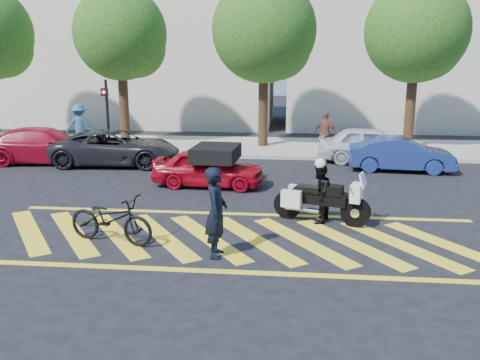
# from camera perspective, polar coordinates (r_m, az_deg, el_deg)

# --- Properties ---
(ground) EXTENTS (90.00, 90.00, 0.00)m
(ground) POSITION_cam_1_polar(r_m,az_deg,el_deg) (11.95, -0.77, -6.57)
(ground) COLOR black
(ground) RESTS_ON ground
(sidewalk) EXTENTS (60.00, 5.00, 0.15)m
(sidewalk) POSITION_cam_1_polar(r_m,az_deg,el_deg) (23.53, 2.57, 3.73)
(sidewalk) COLOR #9E998E
(sidewalk) RESTS_ON ground
(crosswalk) EXTENTS (12.33, 4.00, 0.01)m
(crosswalk) POSITION_cam_1_polar(r_m,az_deg,el_deg) (11.96, -0.96, -6.55)
(crosswalk) COLOR yellow
(crosswalk) RESTS_ON ground
(building_left) EXTENTS (16.00, 8.00, 10.00)m
(building_left) POSITION_cam_1_polar(r_m,az_deg,el_deg) (33.47, -10.69, 14.93)
(building_left) COLOR beige
(building_left) RESTS_ON ground
(building_right) EXTENTS (16.00, 8.00, 11.00)m
(building_right) POSITION_cam_1_polar(r_m,az_deg,el_deg) (33.08, 20.00, 15.25)
(building_right) COLOR beige
(building_right) RESTS_ON ground
(tree_left) EXTENTS (4.20, 4.20, 7.26)m
(tree_left) POSITION_cam_1_polar(r_m,az_deg,el_deg) (24.45, -12.94, 15.36)
(tree_left) COLOR black
(tree_left) RESTS_ON ground
(tree_center) EXTENTS (4.60, 4.60, 7.56)m
(tree_center) POSITION_cam_1_polar(r_m,az_deg,el_deg) (23.25, 3.04, 16.03)
(tree_center) COLOR black
(tree_center) RESTS_ON ground
(tree_right) EXTENTS (4.40, 4.40, 7.41)m
(tree_right) POSITION_cam_1_polar(r_m,az_deg,el_deg) (23.83, 19.43, 15.12)
(tree_right) COLOR black
(tree_right) RESTS_ON ground
(signal_pole) EXTENTS (0.28, 0.43, 3.20)m
(signal_pole) POSITION_cam_1_polar(r_m,az_deg,el_deg) (22.39, -14.73, 7.55)
(signal_pole) COLOR black
(signal_pole) RESTS_ON ground
(officer_bike) EXTENTS (0.47, 0.71, 1.93)m
(officer_bike) POSITION_cam_1_polar(r_m,az_deg,el_deg) (10.65, -2.68, -3.65)
(officer_bike) COLOR black
(officer_bike) RESTS_ON ground
(bicycle) EXTENTS (2.25, 1.26, 1.12)m
(bicycle) POSITION_cam_1_polar(r_m,az_deg,el_deg) (11.89, -14.29, -4.27)
(bicycle) COLOR black
(bicycle) RESTS_ON ground
(police_motorcycle) EXTENTS (2.43, 1.21, 1.11)m
(police_motorcycle) POSITION_cam_1_polar(r_m,az_deg,el_deg) (13.07, 8.94, -2.18)
(police_motorcycle) COLOR black
(police_motorcycle) RESTS_ON ground
(officer_moto) EXTENTS (0.79, 0.90, 1.55)m
(officer_moto) POSITION_cam_1_polar(r_m,az_deg,el_deg) (13.02, 8.89, -1.45)
(officer_moto) COLOR black
(officer_moto) RESTS_ON ground
(red_convertible) EXTENTS (3.71, 1.72, 1.23)m
(red_convertible) POSITION_cam_1_polar(r_m,az_deg,el_deg) (16.56, -3.56, 1.38)
(red_convertible) COLOR #A80717
(red_convertible) RESTS_ON ground
(parked_left) EXTENTS (5.03, 2.51, 1.40)m
(parked_left) POSITION_cam_1_polar(r_m,az_deg,el_deg) (21.67, -21.00, 3.65)
(parked_left) COLOR #A10921
(parked_left) RESTS_ON ground
(parked_mid_left) EXTENTS (5.04, 2.54, 1.37)m
(parked_mid_left) POSITION_cam_1_polar(r_m,az_deg,el_deg) (20.42, -13.75, 3.55)
(parked_mid_left) COLOR black
(parked_mid_left) RESTS_ON ground
(parked_mid_right) EXTENTS (4.41, 2.21, 1.44)m
(parked_mid_right) POSITION_cam_1_polar(r_m,az_deg,el_deg) (20.87, 14.59, 3.82)
(parked_mid_right) COLOR silver
(parked_mid_right) RESTS_ON ground
(parked_right) EXTENTS (3.90, 1.64, 1.25)m
(parked_right) POSITION_cam_1_polar(r_m,az_deg,el_deg) (19.69, 17.64, 2.76)
(parked_right) COLOR navy
(parked_right) RESTS_ON ground
(pedestrian_left) EXTENTS (1.39, 1.10, 1.89)m
(pedestrian_left) POSITION_cam_1_polar(r_m,az_deg,el_deg) (24.43, -17.57, 5.89)
(pedestrian_left) COLOR #305D85
(pedestrian_left) RESTS_ON sidewalk
(pedestrian_right) EXTENTS (1.12, 0.92, 1.78)m
(pedestrian_right) POSITION_cam_1_polar(r_m,az_deg,el_deg) (21.50, 9.56, 5.21)
(pedestrian_right) COLOR brown
(pedestrian_right) RESTS_ON sidewalk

